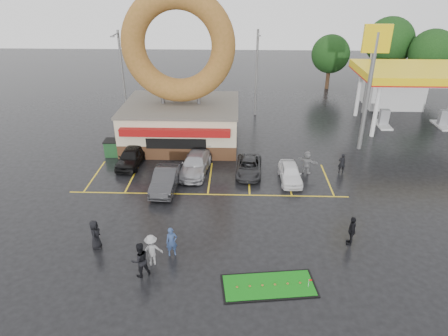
{
  "coord_description": "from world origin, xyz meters",
  "views": [
    {
      "loc": [
        2.01,
        -21.19,
        14.49
      ],
      "look_at": [
        1.17,
        3.27,
        2.2
      ],
      "focal_mm": 32.0,
      "sensor_mm": 36.0,
      "label": 1
    }
  ],
  "objects_px": {
    "car_dgrey": "(166,179)",
    "streetlight_left": "(122,72)",
    "streetlight_right": "(369,70)",
    "person_blue": "(172,242)",
    "person_cameraman": "(352,230)",
    "putting_green": "(269,286)",
    "gas_station": "(409,83)",
    "car_white": "(290,173)",
    "car_grey": "(249,167)",
    "donut_shop": "(181,95)",
    "streetlight_mid": "(257,71)",
    "car_silver": "(195,164)",
    "dumpster": "(116,148)",
    "shell_sign": "(373,66)",
    "car_black": "(131,157)"
  },
  "relations": [
    {
      "from": "person_cameraman",
      "to": "car_grey",
      "type": "bearing_deg",
      "value": -133.64
    },
    {
      "from": "car_grey",
      "to": "person_cameraman",
      "type": "xyz_separation_m",
      "value": [
        5.76,
        -8.73,
        0.33
      ]
    },
    {
      "from": "streetlight_left",
      "to": "car_grey",
      "type": "bearing_deg",
      "value": -45.33
    },
    {
      "from": "streetlight_left",
      "to": "car_silver",
      "type": "height_order",
      "value": "streetlight_left"
    },
    {
      "from": "person_blue",
      "to": "dumpster",
      "type": "xyz_separation_m",
      "value": [
        -6.82,
        13.23,
        -0.23
      ]
    },
    {
      "from": "car_silver",
      "to": "putting_green",
      "type": "relative_size",
      "value": 1.0
    },
    {
      "from": "streetlight_left",
      "to": "person_blue",
      "type": "relative_size",
      "value": 5.14
    },
    {
      "from": "shell_sign",
      "to": "streetlight_right",
      "type": "xyz_separation_m",
      "value": [
        3.0,
        9.92,
        -2.6
      ]
    },
    {
      "from": "car_white",
      "to": "putting_green",
      "type": "relative_size",
      "value": 0.77
    },
    {
      "from": "streetlight_right",
      "to": "car_grey",
      "type": "relative_size",
      "value": 2.15
    },
    {
      "from": "gas_station",
      "to": "car_white",
      "type": "distance_m",
      "value": 20.87
    },
    {
      "from": "streetlight_mid",
      "to": "car_white",
      "type": "bearing_deg",
      "value": -82.19
    },
    {
      "from": "person_cameraman",
      "to": "putting_green",
      "type": "distance_m",
      "value": 6.29
    },
    {
      "from": "dumpster",
      "to": "car_dgrey",
      "type": "bearing_deg",
      "value": -49.77
    },
    {
      "from": "streetlight_mid",
      "to": "car_silver",
      "type": "relative_size",
      "value": 1.81
    },
    {
      "from": "shell_sign",
      "to": "car_dgrey",
      "type": "distance_m",
      "value": 19.08
    },
    {
      "from": "streetlight_left",
      "to": "streetlight_mid",
      "type": "relative_size",
      "value": 1.0
    },
    {
      "from": "person_cameraman",
      "to": "dumpster",
      "type": "distance_m",
      "value": 20.79
    },
    {
      "from": "donut_shop",
      "to": "car_dgrey",
      "type": "relative_size",
      "value": 2.91
    },
    {
      "from": "putting_green",
      "to": "donut_shop",
      "type": "bearing_deg",
      "value": 109.92
    },
    {
      "from": "car_white",
      "to": "dumpster",
      "type": "height_order",
      "value": "car_white"
    },
    {
      "from": "car_black",
      "to": "car_dgrey",
      "type": "xyz_separation_m",
      "value": [
        3.48,
        -3.82,
        0.03
      ]
    },
    {
      "from": "streetlight_mid",
      "to": "streetlight_left",
      "type": "bearing_deg",
      "value": -175.91
    },
    {
      "from": "car_silver",
      "to": "person_blue",
      "type": "bearing_deg",
      "value": -85.54
    },
    {
      "from": "donut_shop",
      "to": "streetlight_left",
      "type": "xyz_separation_m",
      "value": [
        -7.0,
        6.95,
        0.32
      ]
    },
    {
      "from": "streetlight_left",
      "to": "car_dgrey",
      "type": "relative_size",
      "value": 1.94
    },
    {
      "from": "person_cameraman",
      "to": "streetlight_right",
      "type": "bearing_deg",
      "value": 176.08
    },
    {
      "from": "putting_green",
      "to": "streetlight_right",
      "type": "bearing_deg",
      "value": 66.09
    },
    {
      "from": "streetlight_mid",
      "to": "person_blue",
      "type": "bearing_deg",
      "value": -102.8
    },
    {
      "from": "donut_shop",
      "to": "car_silver",
      "type": "distance_m",
      "value": 7.37
    },
    {
      "from": "streetlight_right",
      "to": "person_blue",
      "type": "distance_m",
      "value": 30.98
    },
    {
      "from": "streetlight_left",
      "to": "dumpster",
      "type": "height_order",
      "value": "streetlight_left"
    },
    {
      "from": "shell_sign",
      "to": "streetlight_right",
      "type": "height_order",
      "value": "shell_sign"
    },
    {
      "from": "streetlight_left",
      "to": "person_cameraman",
      "type": "relative_size",
      "value": 4.96
    },
    {
      "from": "car_dgrey",
      "to": "streetlight_left",
      "type": "bearing_deg",
      "value": 116.1
    },
    {
      "from": "car_black",
      "to": "car_dgrey",
      "type": "relative_size",
      "value": 0.92
    },
    {
      "from": "gas_station",
      "to": "car_silver",
      "type": "relative_size",
      "value": 2.74
    },
    {
      "from": "streetlight_left",
      "to": "car_dgrey",
      "type": "distance_m",
      "value": 17.64
    },
    {
      "from": "gas_station",
      "to": "car_white",
      "type": "height_order",
      "value": "gas_station"
    },
    {
      "from": "car_grey",
      "to": "putting_green",
      "type": "bearing_deg",
      "value": -83.25
    },
    {
      "from": "car_white",
      "to": "dumpster",
      "type": "bearing_deg",
      "value": 162.07
    },
    {
      "from": "streetlight_mid",
      "to": "car_black",
      "type": "distance_m",
      "value": 17.18
    },
    {
      "from": "car_grey",
      "to": "putting_green",
      "type": "height_order",
      "value": "car_grey"
    },
    {
      "from": "streetlight_left",
      "to": "car_silver",
      "type": "xyz_separation_m",
      "value": [
        8.8,
        -13.03,
        -4.06
      ]
    },
    {
      "from": "donut_shop",
      "to": "putting_green",
      "type": "distance_m",
      "value": 20.33
    },
    {
      "from": "shell_sign",
      "to": "car_dgrey",
      "type": "height_order",
      "value": "shell_sign"
    },
    {
      "from": "car_white",
      "to": "putting_green",
      "type": "xyz_separation_m",
      "value": [
        -2.33,
        -11.36,
        -0.62
      ]
    },
    {
      "from": "car_white",
      "to": "person_cameraman",
      "type": "bearing_deg",
      "value": -72.46
    },
    {
      "from": "person_cameraman",
      "to": "putting_green",
      "type": "relative_size",
      "value": 0.36
    },
    {
      "from": "gas_station",
      "to": "car_black",
      "type": "xyz_separation_m",
      "value": [
        -26.58,
        -12.94,
        -2.97
      ]
    }
  ]
}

